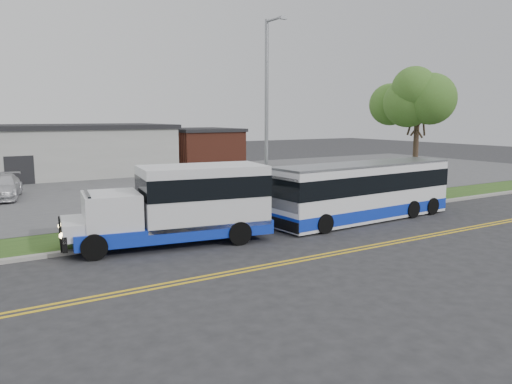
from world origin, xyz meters
TOP-DOWN VIEW (x-y plane):
  - ground at (0.00, 0.00)m, footprint 140.00×140.00m
  - lane_line_north at (0.00, -3.85)m, footprint 70.00×0.12m
  - lane_line_south at (0.00, -4.15)m, footprint 70.00×0.12m
  - curb at (0.00, 1.10)m, footprint 80.00×0.30m
  - verge at (0.00, 2.90)m, footprint 80.00×3.30m
  - parking_lot at (0.00, 17.00)m, footprint 80.00×25.00m
  - commercial_building at (-6.00, 27.00)m, footprint 25.40×10.40m
  - brick_wing at (10.50, 26.00)m, footprint 6.30×7.30m
  - tree_east at (14.00, 3.00)m, footprint 5.20×5.20m
  - streetlight_near at (3.00, 2.73)m, footprint 0.35×1.53m
  - shuttle_bus at (-2.45, 0.48)m, footprint 8.37×3.81m
  - transit_bus at (6.86, -0.03)m, footprint 10.24×2.87m
  - parked_car_b at (-7.73, 15.77)m, footprint 2.99×5.26m

SIDE VIEW (x-z plane):
  - ground at x=0.00m, z-range 0.00..0.00m
  - lane_line_north at x=0.00m, z-range 0.00..0.01m
  - lane_line_south at x=0.00m, z-range 0.00..0.01m
  - verge at x=0.00m, z-range 0.00..0.10m
  - parking_lot at x=0.00m, z-range 0.00..0.10m
  - curb at x=0.00m, z-range 0.00..0.15m
  - parked_car_b at x=-7.73m, z-range 0.10..1.54m
  - transit_bus at x=6.86m, z-range 0.02..2.83m
  - shuttle_bus at x=-2.45m, z-range 0.11..3.21m
  - brick_wing at x=10.50m, z-range 0.01..3.91m
  - commercial_building at x=-6.00m, z-range 0.01..4.36m
  - streetlight_near at x=3.00m, z-range 0.48..9.98m
  - tree_east at x=14.00m, z-range 2.04..10.37m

